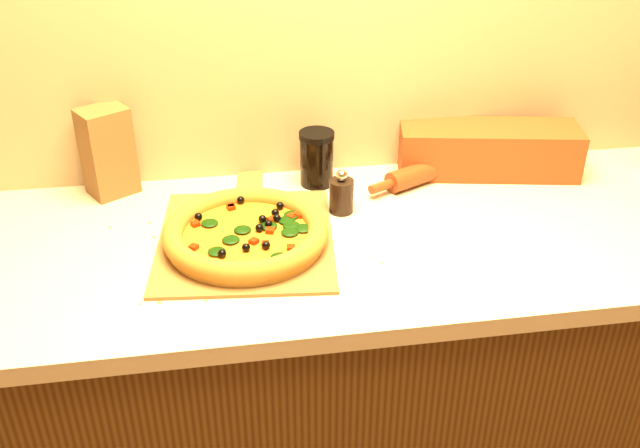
{
  "coord_description": "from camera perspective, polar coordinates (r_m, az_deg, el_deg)",
  "views": [
    {
      "loc": [
        -0.27,
        0.11,
        1.72
      ],
      "look_at": [
        -0.07,
        1.38,
        0.96
      ],
      "focal_mm": 40.0,
      "sensor_mm": 36.0,
      "label": 1
    }
  ],
  "objects": [
    {
      "name": "cabinet",
      "position": [
        1.86,
        2.02,
        -13.21
      ],
      "size": [
        2.8,
        0.65,
        0.86
      ],
      "primitive_type": "cube",
      "color": "#40220D",
      "rests_on": "ground"
    },
    {
      "name": "countertop",
      "position": [
        1.58,
        2.32,
        -1.37
      ],
      "size": [
        2.84,
        0.68,
        0.04
      ],
      "primitive_type": "cube",
      "color": "#C3B398",
      "rests_on": "cabinet"
    },
    {
      "name": "pizza_peel",
      "position": [
        1.56,
        -5.93,
        -0.89
      ],
      "size": [
        0.41,
        0.58,
        0.01
      ],
      "rotation": [
        0.0,
        0.0,
        -0.1
      ],
      "color": "brown",
      "rests_on": "countertop"
    },
    {
      "name": "pizza",
      "position": [
        1.52,
        -5.95,
        -0.75
      ],
      "size": [
        0.35,
        0.35,
        0.05
      ],
      "color": "#A76829",
      "rests_on": "pizza_peel"
    },
    {
      "name": "pepper_grinder",
      "position": [
        1.63,
        1.73,
        2.36
      ],
      "size": [
        0.06,
        0.06,
        0.11
      ],
      "color": "black",
      "rests_on": "countertop"
    },
    {
      "name": "rolling_pin",
      "position": [
        1.81,
        8.97,
        4.33
      ],
      "size": [
        0.36,
        0.19,
        0.05
      ],
      "rotation": [
        0.0,
        0.0,
        0.44
      ],
      "color": "#612610",
      "rests_on": "countertop"
    },
    {
      "name": "bread_bag",
      "position": [
        1.86,
        13.3,
        5.82
      ],
      "size": [
        0.47,
        0.22,
        0.12
      ],
      "primitive_type": "cube",
      "rotation": [
        0.0,
        0.0,
        -0.18
      ],
      "color": "#642D13",
      "rests_on": "countertop"
    },
    {
      "name": "paper_bag",
      "position": [
        1.76,
        -16.62,
        5.56
      ],
      "size": [
        0.14,
        0.13,
        0.21
      ],
      "primitive_type": "cube",
      "rotation": [
        0.0,
        0.0,
        0.54
      ],
      "color": "brown",
      "rests_on": "countertop"
    },
    {
      "name": "dark_jar",
      "position": [
        1.75,
        -0.27,
        5.29
      ],
      "size": [
        0.09,
        0.09,
        0.14
      ],
      "color": "black",
      "rests_on": "countertop"
    }
  ]
}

